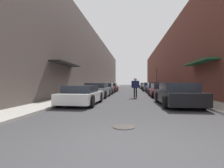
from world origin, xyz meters
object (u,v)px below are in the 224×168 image
object	(u,v)px
parked_car_right_3	(149,87)
parked_car_right_5	(144,86)
skateboarder	(135,86)
traffic_light	(157,77)
parked_car_left_1	(97,90)
parked_car_right_1	(161,90)
parked_car_left_3	(111,87)
parked_car_right_2	(154,88)
parked_car_right_4	(147,86)
manhole_cover	(124,127)
parked_car_left_0	(82,95)
parked_car_right_0	(177,94)
parked_car_left_2	(106,89)

from	to	relation	value
parked_car_right_3	parked_car_right_5	distance (m)	11.08
skateboarder	traffic_light	xyz separation A→B (m)	(4.18, 17.13, 1.32)
parked_car_right_3	traffic_light	distance (m)	5.13
parked_car_right_3	parked_car_left_1	bearing A→B (deg)	-115.29
parked_car_left_1	parked_car_right_1	size ratio (longest dim) A/B	0.96
parked_car_left_1	parked_car_left_3	distance (m)	9.71
parked_car_left_3	parked_car_right_2	bearing A→B (deg)	-27.65
parked_car_right_4	parked_car_right_5	bearing A→B (deg)	91.33
parked_car_left_1	parked_car_right_5	xyz separation A→B (m)	(5.83, 23.30, -0.03)
parked_car_left_1	manhole_cover	bearing A→B (deg)	-74.28
parked_car_left_1	parked_car_right_3	bearing A→B (deg)	64.71
parked_car_left_0	skateboarder	distance (m)	5.82
parked_car_right_0	parked_car_right_5	world-z (taller)	parked_car_right_0
parked_car_left_0	parked_car_right_4	world-z (taller)	parked_car_right_4
parked_car_left_1	parked_car_left_3	size ratio (longest dim) A/B	1.00
parked_car_right_3	parked_car_right_4	world-z (taller)	parked_car_right_3
parked_car_left_2	parked_car_right_1	xyz separation A→B (m)	(5.80, -3.79, -0.02)
parked_car_right_0	skateboarder	world-z (taller)	skateboarder
manhole_cover	traffic_light	size ratio (longest dim) A/B	0.19
parked_car_left_0	manhole_cover	size ratio (longest dim) A/B	6.02
traffic_light	parked_car_right_5	bearing A→B (deg)	105.15
parked_car_left_2	parked_car_right_5	size ratio (longest dim) A/B	0.93
parked_car_right_5	parked_car_left_0	bearing A→B (deg)	-101.36
parked_car_left_2	parked_car_right_4	xyz separation A→B (m)	(5.88, 12.84, 0.00)
parked_car_right_1	manhole_cover	size ratio (longest dim) A/B	6.34
parked_car_right_5	manhole_cover	world-z (taller)	parked_car_right_5
parked_car_left_0	parked_car_right_0	size ratio (longest dim) A/B	0.88
manhole_cover	traffic_light	bearing A→B (deg)	80.03
manhole_cover	parked_car_right_1	bearing A→B (deg)	75.20
parked_car_right_2	skateboarder	xyz separation A→B (m)	(-2.49, -7.13, 0.43)
parked_car_right_2	parked_car_right_4	bearing A→B (deg)	89.90
parked_car_left_0	manhole_cover	bearing A→B (deg)	-61.10
parked_car_left_2	parked_car_right_4	distance (m)	14.12
parked_car_left_1	parked_car_left_2	distance (m)	4.86
manhole_cover	parked_car_right_2	bearing A→B (deg)	79.79
parked_car_left_2	parked_car_right_5	xyz separation A→B (m)	(5.75, 18.44, -0.01)
parked_car_left_0	parked_car_right_1	bearing A→B (deg)	47.33
parked_car_right_1	skateboarder	distance (m)	2.92
parked_car_left_1	parked_car_right_3	world-z (taller)	parked_car_right_3
parked_car_left_2	parked_car_right_3	xyz separation A→B (m)	(5.69, 7.36, 0.02)
manhole_cover	traffic_light	distance (m)	27.45
manhole_cover	parked_car_left_1	bearing A→B (deg)	105.72
parked_car_left_1	manhole_cover	distance (m)	10.68
parked_car_right_5	skateboarder	bearing A→B (deg)	-95.73
parked_car_left_2	parked_car_left_0	bearing A→B (deg)	-89.91
parked_car_left_2	parked_car_right_4	size ratio (longest dim) A/B	1.01
parked_car_left_0	parked_car_right_1	distance (m)	8.54
parked_car_right_0	parked_car_right_5	xyz separation A→B (m)	(0.04, 28.27, -0.04)
parked_car_left_0	parked_car_left_2	bearing A→B (deg)	90.09
parked_car_right_0	parked_car_left_3	bearing A→B (deg)	111.10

